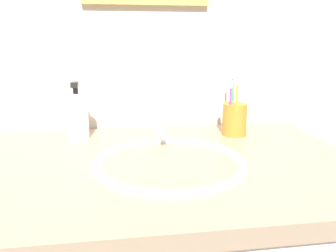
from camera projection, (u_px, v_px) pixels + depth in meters
tiled_wall_back at (146, 36)px, 1.13m from camera, size 2.27×0.04×2.40m
sink_basin at (170, 179)px, 0.84m from camera, size 0.39×0.39×0.13m
faucet at (161, 125)px, 0.99m from camera, size 0.02×0.14×0.10m
toothbrush_cup at (234, 119)px, 1.06m from camera, size 0.08×0.08×0.11m
toothbrush_yellow at (237, 103)px, 1.01m from camera, size 0.03×0.05×0.19m
toothbrush_green at (233, 98)px, 1.09m from camera, size 0.01×0.06×0.20m
toothbrush_white at (242, 99)px, 1.07m from camera, size 0.04×0.03×0.20m
toothbrush_purple at (231, 104)px, 1.04m from camera, size 0.02×0.02×0.18m
soap_dispenser at (77, 117)px, 1.01m from camera, size 0.07×0.07×0.18m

